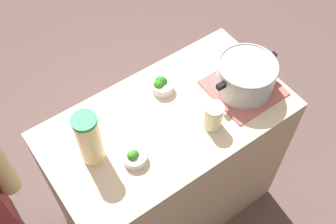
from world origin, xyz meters
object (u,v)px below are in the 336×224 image
at_px(broccoli_bowl_center, 161,85).
at_px(lemonade_pitcher, 89,139).
at_px(broccoli_bowl_front, 134,157).
at_px(cooking_pot, 246,76).
at_px(mason_jar, 213,116).

bearing_deg(broccoli_bowl_center, lemonade_pitcher, 16.49).
bearing_deg(broccoli_bowl_front, broccoli_bowl_center, -141.79).
relative_size(lemonade_pitcher, broccoli_bowl_front, 2.63).
distance_m(cooking_pot, lemonade_pitcher, 0.76).
xyz_separation_m(lemonade_pitcher, mason_jar, (-0.50, 0.16, -0.07)).
bearing_deg(lemonade_pitcher, cooking_pot, 173.32).
distance_m(cooking_pot, broccoli_bowl_front, 0.63).
height_order(cooking_pot, mason_jar, cooking_pot).
relative_size(mason_jar, broccoli_bowl_front, 1.27).
xyz_separation_m(lemonade_pitcher, broccoli_bowl_center, (-0.44, -0.13, -0.10)).
bearing_deg(mason_jar, broccoli_bowl_front, -7.72).
bearing_deg(mason_jar, broccoli_bowl_center, -77.38).
xyz_separation_m(mason_jar, broccoli_bowl_front, (0.37, -0.05, -0.04)).
relative_size(lemonade_pitcher, mason_jar, 2.07).
bearing_deg(cooking_pot, lemonade_pitcher, -6.68).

